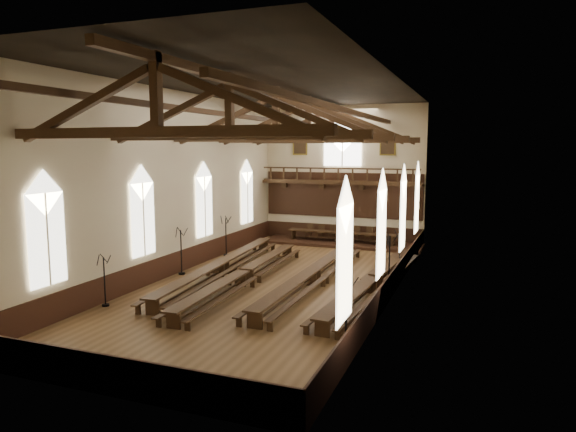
% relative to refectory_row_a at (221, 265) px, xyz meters
% --- Properties ---
extents(ground, '(26.00, 26.00, 0.00)m').
position_rel_refectory_row_a_xyz_m(ground, '(3.44, -0.39, -0.58)').
color(ground, brown).
rests_on(ground, ground).
extents(room_walls, '(26.00, 26.00, 26.00)m').
position_rel_refectory_row_a_xyz_m(room_walls, '(3.44, -0.39, 5.88)').
color(room_walls, beige).
rests_on(room_walls, ground).
extents(wainscot_band, '(12.00, 26.00, 1.20)m').
position_rel_refectory_row_a_xyz_m(wainscot_band, '(3.44, -0.39, 0.02)').
color(wainscot_band, '#35190F').
rests_on(wainscot_band, ground).
extents(side_windows, '(11.85, 19.80, 4.50)m').
position_rel_refectory_row_a_xyz_m(side_windows, '(3.44, -0.39, 3.16)').
color(side_windows, white).
rests_on(side_windows, room_walls).
extents(end_window, '(2.80, 0.12, 3.80)m').
position_rel_refectory_row_a_xyz_m(end_window, '(3.44, 12.51, 6.64)').
color(end_window, silver).
rests_on(end_window, room_walls).
extents(minstrels_gallery, '(11.80, 1.24, 3.70)m').
position_rel_refectory_row_a_xyz_m(minstrels_gallery, '(3.44, 12.27, 3.32)').
color(minstrels_gallery, '#3D2413').
rests_on(minstrels_gallery, room_walls).
extents(portraits, '(7.75, 0.09, 1.45)m').
position_rel_refectory_row_a_xyz_m(portraits, '(3.44, 12.51, 6.52)').
color(portraits, olive).
rests_on(portraits, room_walls).
extents(roof_trusses, '(11.70, 25.70, 2.80)m').
position_rel_refectory_row_a_xyz_m(roof_trusses, '(3.44, -0.39, 7.63)').
color(roof_trusses, '#3D2413').
rests_on(roof_trusses, room_walls).
extents(refectory_row_a, '(2.21, 14.97, 0.80)m').
position_rel_refectory_row_a_xyz_m(refectory_row_a, '(0.00, 0.00, 0.00)').
color(refectory_row_a, '#3D2413').
rests_on(refectory_row_a, ground).
extents(refectory_row_b, '(1.84, 14.55, 0.76)m').
position_rel_refectory_row_a_xyz_m(refectory_row_b, '(1.99, -1.22, -0.03)').
color(refectory_row_b, '#3D2413').
rests_on(refectory_row_b, ground).
extents(refectory_row_c, '(1.65, 14.82, 0.79)m').
position_rel_refectory_row_a_xyz_m(refectory_row_c, '(5.25, 0.05, -0.00)').
color(refectory_row_c, '#3D2413').
rests_on(refectory_row_c, ground).
extents(refectory_row_d, '(2.05, 14.49, 0.75)m').
position_rel_refectory_row_a_xyz_m(refectory_row_d, '(8.44, -0.06, -0.04)').
color(refectory_row_d, '#3D2413').
rests_on(refectory_row_d, ground).
extents(dais, '(11.40, 2.98, 0.20)m').
position_rel_refectory_row_a_xyz_m(dais, '(3.85, 11.01, -0.48)').
color(dais, '#35190F').
rests_on(dais, ground).
extents(high_table, '(7.97, 1.00, 0.75)m').
position_rel_refectory_row_a_xyz_m(high_table, '(3.85, 11.01, 0.25)').
color(high_table, '#3D2413').
rests_on(high_table, dais).
extents(high_chairs, '(5.92, 0.53, 1.09)m').
position_rel_refectory_row_a_xyz_m(high_chairs, '(3.85, 11.79, 0.21)').
color(high_chairs, '#3D2413').
rests_on(high_chairs, dais).
extents(candelabrum_left_near, '(0.66, 0.71, 2.32)m').
position_rel_refectory_row_a_xyz_m(candelabrum_left_near, '(-2.11, -6.73, 0.12)').
color(candelabrum_left_near, black).
rests_on(candelabrum_left_near, ground).
extents(candelabrum_left_mid, '(0.75, 0.79, 2.61)m').
position_rel_refectory_row_a_xyz_m(candelabrum_left_mid, '(-2.11, -0.60, 0.21)').
color(candelabrum_left_mid, black).
rests_on(candelabrum_left_mid, ground).
extents(candelabrum_left_far, '(0.77, 0.77, 2.60)m').
position_rel_refectory_row_a_xyz_m(candelabrum_left_far, '(-2.11, 4.65, 0.21)').
color(candelabrum_left_far, black).
rests_on(candelabrum_left_far, ground).
extents(candelabrum_right_near, '(0.78, 0.77, 2.62)m').
position_rel_refectory_row_a_xyz_m(candelabrum_right_near, '(8.99, -7.74, 0.21)').
color(candelabrum_right_near, black).
rests_on(candelabrum_right_near, ground).
extents(candelabrum_right_mid, '(0.83, 0.79, 2.74)m').
position_rel_refectory_row_a_xyz_m(candelabrum_right_mid, '(8.99, 0.87, 0.25)').
color(candelabrum_right_mid, black).
rests_on(candelabrum_right_mid, ground).
extents(candelabrum_right_far, '(0.71, 0.69, 2.38)m').
position_rel_refectory_row_a_xyz_m(candelabrum_right_far, '(8.99, 4.34, 0.14)').
color(candelabrum_right_far, black).
rests_on(candelabrum_right_far, ground).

